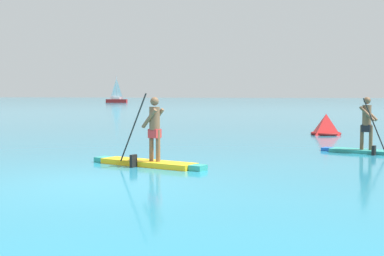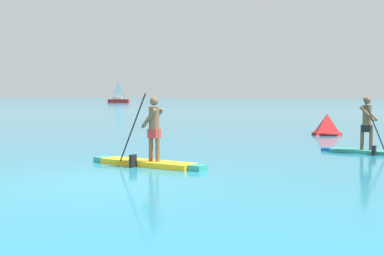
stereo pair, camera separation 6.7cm
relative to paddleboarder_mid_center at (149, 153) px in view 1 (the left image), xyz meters
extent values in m
plane|color=teal|center=(-0.20, -2.54, -0.33)|extent=(440.00, 440.00, 0.00)
cube|color=yellow|center=(-0.04, 0.02, -0.27)|extent=(2.65, 1.36, 0.13)
cube|color=teal|center=(-1.43, 0.47, -0.27)|extent=(0.44, 0.50, 0.13)
cube|color=teal|center=(1.35, -0.43, -0.27)|extent=(0.42, 0.44, 0.13)
cylinder|color=brown|center=(0.07, -0.01, 0.19)|extent=(0.11, 0.11, 0.78)
cylinder|color=brown|center=(0.26, -0.07, 0.19)|extent=(0.11, 0.11, 0.78)
cube|color=red|center=(0.16, -0.04, 0.48)|extent=(0.31, 0.29, 0.22)
cylinder|color=brown|center=(0.16, -0.04, 0.86)|extent=(0.26, 0.26, 0.56)
sphere|color=brown|center=(0.16, -0.04, 1.27)|extent=(0.21, 0.21, 0.21)
cylinder|color=brown|center=(0.07, -0.17, 0.86)|extent=(0.44, 0.22, 0.51)
cylinder|color=brown|center=(0.16, 0.12, 0.86)|extent=(0.44, 0.22, 0.51)
cylinder|color=black|center=(-0.29, -0.32, 0.63)|extent=(0.80, 0.29, 1.69)
cube|color=black|center=(-0.29, -0.32, -0.18)|extent=(0.14, 0.21, 0.32)
cube|color=teal|center=(5.54, 4.32, -0.28)|extent=(2.49, 1.45, 0.10)
cube|color=blue|center=(4.27, 4.78, -0.28)|extent=(0.42, 0.48, 0.10)
cylinder|color=brown|center=(5.52, 4.33, 0.14)|extent=(0.11, 0.11, 0.74)
cylinder|color=brown|center=(5.27, 4.42, 0.14)|extent=(0.11, 0.11, 0.74)
cube|color=black|center=(5.39, 4.37, 0.42)|extent=(0.32, 0.30, 0.22)
cylinder|color=brown|center=(5.39, 4.37, 0.81)|extent=(0.26, 0.26, 0.61)
sphere|color=brown|center=(5.39, 4.37, 1.25)|extent=(0.21, 0.21, 0.21)
cylinder|color=brown|center=(5.49, 4.50, 0.86)|extent=(0.47, 0.24, 0.48)
cylinder|color=brown|center=(5.39, 4.21, 0.86)|extent=(0.47, 0.24, 0.48)
cylinder|color=black|center=(5.57, 3.85, 0.54)|extent=(0.66, 0.27, 1.59)
cube|color=black|center=(5.57, 3.85, -0.21)|extent=(0.14, 0.22, 0.32)
pyramid|color=red|center=(4.17, 11.28, 0.13)|extent=(1.50, 1.50, 0.92)
torus|color=maroon|center=(4.17, 11.28, -0.27)|extent=(1.31, 1.31, 0.12)
cube|color=#A51E1E|center=(-36.97, 85.50, 0.01)|extent=(4.29, 1.57, 0.69)
cylinder|color=#B2B2B7|center=(-36.97, 85.50, 2.69)|extent=(0.12, 0.12, 4.67)
pyramid|color=white|center=(-36.97, 85.50, 2.46)|extent=(1.88, 0.29, 4.01)
cube|color=silver|center=(-36.97, 85.50, 0.56)|extent=(1.59, 0.93, 0.41)
camera|label=1|loc=(4.31, -12.20, 1.46)|focal=49.09mm
camera|label=2|loc=(4.37, -12.18, 1.46)|focal=49.09mm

